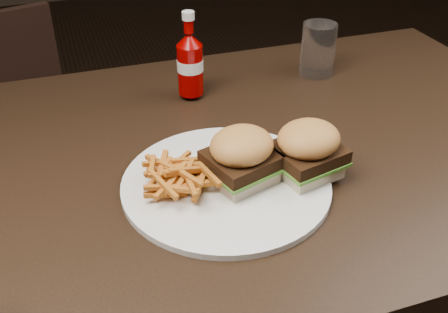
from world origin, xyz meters
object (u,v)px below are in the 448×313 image
object	(u,v)px
ketchup_bottle	(190,70)
tumbler	(318,50)
dining_table	(262,150)
plate	(226,184)

from	to	relation	value
ketchup_bottle	tumbler	bearing A→B (deg)	3.90
dining_table	plate	bearing A→B (deg)	-134.92
plate	ketchup_bottle	world-z (taller)	ketchup_bottle
dining_table	tumbler	xyz separation A→B (m)	(0.22, 0.23, 0.08)
dining_table	ketchup_bottle	bearing A→B (deg)	109.74
ketchup_bottle	tumbler	distance (m)	0.29
ketchup_bottle	tumbler	size ratio (longest dim) A/B	0.88
dining_table	plate	xyz separation A→B (m)	(-0.11, -0.11, 0.03)
plate	tumbler	bearing A→B (deg)	45.59
ketchup_bottle	plate	bearing A→B (deg)	-95.72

